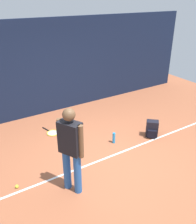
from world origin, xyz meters
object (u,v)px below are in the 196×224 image
object	(u,v)px
tennis_ball_near_player	(17,186)
backpack	(152,129)
water_bottle	(114,138)
tennis_player	(71,147)
tennis_racket	(52,133)

from	to	relation	value
tennis_ball_near_player	backpack	bearing A→B (deg)	0.53
tennis_ball_near_player	water_bottle	world-z (taller)	water_bottle
tennis_player	backpack	world-z (taller)	tennis_player
tennis_player	backpack	size ratio (longest dim) A/B	3.86
tennis_player	tennis_racket	world-z (taller)	tennis_player
tennis_racket	tennis_ball_near_player	world-z (taller)	tennis_ball_near_player
backpack	tennis_ball_near_player	distance (m)	3.51
tennis_racket	water_bottle	xyz separation A→B (m)	(1.13, -1.26, 0.13)
water_bottle	tennis_ball_near_player	bearing A→B (deg)	-173.09
backpack	tennis_player	bearing A→B (deg)	-124.63
water_bottle	tennis_racket	bearing A→B (deg)	132.05
tennis_ball_near_player	water_bottle	bearing A→B (deg)	6.91
tennis_player	tennis_racket	xyz separation A→B (m)	(0.45, 2.15, -0.95)
tennis_player	water_bottle	bearing A→B (deg)	91.89
tennis_player	water_bottle	xyz separation A→B (m)	(1.58, 0.90, -0.83)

